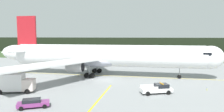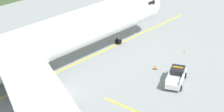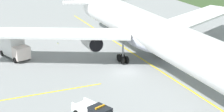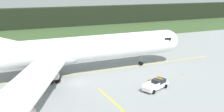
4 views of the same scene
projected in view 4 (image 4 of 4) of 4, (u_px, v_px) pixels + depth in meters
The scene contains 8 objects.
ground at pixel (77, 83), 51.73m from camera, with size 320.00×320.00×0.00m, color gray.
grass_verge at pixel (33, 36), 102.19m from camera, with size 320.00×37.41×0.04m, color #374E2A.
distant_tree_line at pixel (25, 18), 119.66m from camera, with size 288.00×7.15×9.10m, color black.
taxiway_centerline_main at pixel (66, 75), 55.95m from camera, with size 77.06×0.30×0.01m, color yellow.
airliner at pixel (62, 52), 54.39m from camera, with size 58.34×51.18×15.74m.
ops_pickup_truck at pixel (156, 85), 48.08m from camera, with size 5.98×3.94×1.94m.
apron_cone at pixel (150, 79), 52.77m from camera, with size 0.54×0.54×0.68m.
taxiway_edge_light_east at pixel (182, 74), 55.67m from camera, with size 0.12×0.12×0.50m.
Camera 4 is at (-13.93, -47.29, 17.88)m, focal length 42.60 mm.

